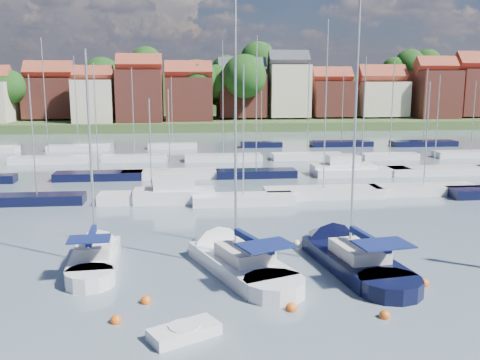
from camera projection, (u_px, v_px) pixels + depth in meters
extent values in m
plane|color=#4E606B|center=(219.00, 165.00, 67.05)|extent=(260.00, 260.00, 0.00)
cube|color=silver|center=(95.00, 262.00, 30.83)|extent=(2.95, 6.31, 1.20)
cone|color=silver|center=(101.00, 242.00, 34.56)|extent=(2.75, 3.15, 2.57)
cylinder|color=silver|center=(90.00, 281.00, 27.85)|extent=(2.72, 2.72, 1.20)
cube|color=beige|center=(94.00, 248.00, 30.24)|extent=(1.95, 2.67, 0.70)
cylinder|color=#B2B2B7|center=(91.00, 153.00, 30.08)|extent=(0.14, 0.14, 11.41)
cylinder|color=#B2B2B7|center=(92.00, 238.00, 29.26)|extent=(0.31, 3.42, 0.10)
cube|color=#0F1A4D|center=(91.00, 236.00, 29.23)|extent=(0.50, 3.26, 0.35)
cube|color=#0F1A4D|center=(89.00, 239.00, 28.12)|extent=(2.27, 1.67, 0.08)
cube|color=silver|center=(240.00, 266.00, 30.08)|extent=(5.69, 8.31, 1.20)
cone|color=silver|center=(206.00, 243.00, 34.29)|extent=(4.30, 4.61, 3.20)
cylinder|color=silver|center=(274.00, 290.00, 26.71)|extent=(4.12, 4.12, 1.20)
cube|color=beige|center=(244.00, 253.00, 29.43)|extent=(3.22, 3.78, 0.70)
cylinder|color=#B2B2B7|center=(235.00, 129.00, 29.12)|extent=(0.14, 0.14, 14.21)
cylinder|color=#B2B2B7|center=(253.00, 243.00, 28.34)|extent=(1.59, 4.03, 0.10)
cube|color=#0F1A4D|center=(253.00, 241.00, 28.31)|extent=(1.70, 3.90, 0.35)
cube|color=#0F1A4D|center=(266.00, 245.00, 27.07)|extent=(3.22, 2.75, 0.08)
cube|color=black|center=(354.00, 263.00, 30.56)|extent=(4.43, 8.27, 1.20)
cone|color=black|center=(320.00, 239.00, 35.23)|extent=(3.82, 4.28, 3.28)
cylinder|color=black|center=(390.00, 289.00, 26.82)|extent=(3.74, 3.74, 1.20)
cube|color=beige|center=(359.00, 251.00, 29.86)|extent=(2.77, 3.59, 0.70)
cylinder|color=#B2B2B7|center=(355.00, 122.00, 29.59)|extent=(0.14, 0.14, 14.90)
cylinder|color=#B2B2B7|center=(369.00, 242.00, 28.67)|extent=(0.76, 4.34, 0.10)
cube|color=#0F1A4D|center=(369.00, 239.00, 28.64)|extent=(0.93, 4.15, 0.35)
cube|color=#0F1A4D|center=(383.00, 244.00, 27.26)|extent=(3.05, 2.37, 0.08)
cube|color=silver|center=(184.00, 333.00, 22.29)|extent=(3.22, 2.57, 0.57)
cylinder|color=silver|center=(184.00, 329.00, 22.26)|extent=(1.36, 1.36, 0.37)
sphere|color=#D85914|center=(116.00, 323.00, 23.69)|extent=(0.52, 0.52, 0.52)
sphere|color=#D85914|center=(146.00, 303.00, 25.79)|extent=(0.53, 0.53, 0.53)
sphere|color=#D85914|center=(291.00, 310.00, 24.97)|extent=(0.55, 0.55, 0.55)
sphere|color=beige|center=(297.00, 245.00, 34.76)|extent=(0.49, 0.49, 0.49)
sphere|color=#D85914|center=(424.00, 285.00, 28.00)|extent=(0.53, 0.53, 0.53)
sphere|color=#D85914|center=(385.00, 318.00, 24.18)|extent=(0.51, 0.51, 0.51)
cube|color=black|center=(37.00, 200.00, 46.18)|extent=(8.01, 2.24, 1.00)
cylinder|color=#B2B2B7|center=(33.00, 136.00, 45.15)|extent=(0.12, 0.12, 10.16)
cube|color=silver|center=(152.00, 198.00, 46.88)|extent=(9.22, 2.58, 1.00)
cylinder|color=#B2B2B7|center=(150.00, 146.00, 46.03)|extent=(0.12, 0.12, 8.18)
cube|color=silver|center=(243.00, 200.00, 46.15)|extent=(8.78, 2.46, 1.00)
cylinder|color=#B2B2B7|center=(243.00, 130.00, 45.03)|extent=(0.12, 0.12, 11.06)
cube|color=silver|center=(323.00, 193.00, 48.95)|extent=(10.79, 3.02, 1.00)
cylinder|color=#B2B2B7|center=(326.00, 106.00, 47.48)|extent=(0.12, 0.12, 14.87)
cube|color=silver|center=(423.00, 190.00, 50.32)|extent=(10.13, 2.84, 1.00)
cylinder|color=#B2B2B7|center=(427.00, 134.00, 49.34)|extent=(0.12, 0.12, 9.59)
cube|color=silver|center=(174.00, 197.00, 46.86)|extent=(7.00, 2.60, 1.40)
cube|color=silver|center=(174.00, 184.00, 46.65)|extent=(3.50, 2.20, 1.30)
cube|color=black|center=(99.00, 176.00, 57.40)|extent=(9.30, 2.60, 1.00)
cylinder|color=#B2B2B7|center=(96.00, 118.00, 56.24)|extent=(0.12, 0.12, 11.48)
cube|color=silver|center=(170.00, 175.00, 58.56)|extent=(10.40, 2.91, 1.00)
cylinder|color=#B2B2B7|center=(169.00, 130.00, 57.65)|extent=(0.12, 0.12, 8.77)
cube|color=black|center=(256.00, 174.00, 58.83)|extent=(8.80, 2.46, 1.00)
cylinder|color=#B2B2B7|center=(256.00, 104.00, 57.41)|extent=(0.12, 0.12, 14.33)
cube|color=silver|center=(361.00, 172.00, 59.96)|extent=(10.73, 3.00, 1.00)
cylinder|color=#B2B2B7|center=(364.00, 114.00, 58.74)|extent=(0.12, 0.12, 12.14)
cube|color=silver|center=(434.00, 171.00, 60.64)|extent=(10.48, 2.93, 1.00)
cylinder|color=#B2B2B7|center=(437.00, 122.00, 59.60)|extent=(0.12, 0.12, 10.28)
cube|color=silver|center=(342.00, 170.00, 60.54)|extent=(7.00, 2.60, 1.40)
cube|color=silver|center=(343.00, 160.00, 60.34)|extent=(3.50, 2.20, 1.30)
cube|color=silver|center=(49.00, 160.00, 68.83)|extent=(9.71, 2.72, 1.00)
cylinder|color=#B2B2B7|center=(45.00, 98.00, 67.36)|extent=(0.12, 0.12, 14.88)
cube|color=silver|center=(135.00, 159.00, 70.26)|extent=(8.49, 2.38, 1.00)
cylinder|color=#B2B2B7|center=(133.00, 112.00, 69.12)|extent=(0.12, 0.12, 11.31)
cube|color=silver|center=(223.00, 158.00, 70.76)|extent=(10.16, 2.85, 1.00)
cylinder|color=#B2B2B7|center=(223.00, 99.00, 69.31)|extent=(0.12, 0.12, 14.59)
cube|color=silver|center=(307.00, 157.00, 72.06)|extent=(9.53, 2.67, 1.00)
cylinder|color=#B2B2B7|center=(308.00, 109.00, 70.86)|extent=(0.12, 0.12, 11.91)
cube|color=silver|center=(390.00, 157.00, 71.85)|extent=(7.62, 2.13, 1.00)
cylinder|color=#B2B2B7|center=(392.00, 108.00, 70.63)|extent=(0.12, 0.12, 12.13)
cube|color=silver|center=(470.00, 155.00, 74.17)|extent=(10.17, 2.85, 1.00)
cylinder|color=#B2B2B7|center=(473.00, 116.00, 73.17)|extent=(0.12, 0.12, 9.73)
cube|color=silver|center=(79.00, 148.00, 81.05)|extent=(9.24, 2.59, 1.00)
cylinder|color=#B2B2B7|center=(76.00, 101.00, 79.73)|extent=(0.12, 0.12, 13.17)
cube|color=silver|center=(173.00, 146.00, 83.25)|extent=(7.57, 2.12, 1.00)
cylinder|color=#B2B2B7|center=(172.00, 110.00, 82.21)|extent=(0.12, 0.12, 10.24)
cube|color=black|center=(261.00, 145.00, 84.88)|extent=(6.58, 1.84, 1.00)
cylinder|color=#B2B2B7|center=(261.00, 117.00, 84.04)|extent=(0.12, 0.12, 8.01)
cube|color=black|center=(341.00, 144.00, 86.17)|extent=(9.92, 2.78, 1.00)
cylinder|color=#B2B2B7|center=(343.00, 107.00, 85.07)|extent=(0.12, 0.12, 10.92)
cube|color=black|center=(423.00, 144.00, 86.55)|extent=(10.55, 2.95, 1.00)
cylinder|color=#B2B2B7|center=(426.00, 105.00, 85.40)|extent=(0.12, 0.12, 11.51)
cube|color=#3F552A|center=(200.00, 119.00, 142.23)|extent=(200.00, 70.00, 3.00)
cube|color=#3F552A|center=(197.00, 98.00, 165.79)|extent=(200.00, 60.00, 14.00)
cube|color=brown|center=(50.00, 98.00, 118.78)|extent=(10.37, 9.97, 8.73)
cube|color=brown|center=(49.00, 72.00, 117.74)|extent=(10.57, 5.13, 5.13)
cube|color=beige|center=(94.00, 101.00, 111.43)|extent=(8.09, 8.80, 8.96)
cube|color=brown|center=(93.00, 75.00, 110.41)|extent=(8.25, 4.00, 4.00)
cube|color=brown|center=(140.00, 96.00, 113.13)|extent=(9.36, 10.17, 10.97)
cube|color=brown|center=(139.00, 64.00, 111.90)|extent=(9.54, 4.63, 4.63)
cube|color=brown|center=(189.00, 100.00, 116.03)|extent=(9.90, 8.56, 9.42)
cube|color=brown|center=(188.00, 72.00, 114.93)|extent=(10.10, 4.90, 4.90)
cube|color=brown|center=(242.00, 96.00, 122.06)|extent=(10.59, 8.93, 9.49)
cube|color=#383A42|center=(242.00, 69.00, 120.94)|extent=(10.80, 5.24, 5.24)
cube|color=beige|center=(288.00, 91.00, 122.14)|extent=(9.01, 8.61, 11.65)
cube|color=#383A42|center=(289.00, 60.00, 120.85)|extent=(9.19, 4.46, 4.46)
cube|color=brown|center=(331.00, 99.00, 124.74)|extent=(9.10, 9.34, 8.00)
cube|color=brown|center=(332.00, 76.00, 123.79)|extent=(9.28, 4.50, 4.50)
cube|color=beige|center=(381.00, 99.00, 125.58)|extent=(10.86, 9.59, 7.88)
cube|color=brown|center=(382.00, 76.00, 124.61)|extent=(11.07, 5.37, 5.37)
cube|color=brown|center=(434.00, 95.00, 124.03)|extent=(9.18, 9.96, 10.97)
cube|color=brown|center=(436.00, 66.00, 122.80)|extent=(9.36, 4.54, 4.54)
cube|color=brown|center=(478.00, 92.00, 126.39)|extent=(11.39, 9.67, 10.76)
cube|color=brown|center=(480.00, 63.00, 125.14)|extent=(11.62, 5.64, 5.64)
cylinder|color=#382619|center=(408.00, 87.00, 145.18)|extent=(0.50, 0.50, 4.47)
sphere|color=#224B17|center=(410.00, 64.00, 144.05)|extent=(8.18, 8.18, 8.18)
cylinder|color=#382619|center=(218.00, 110.00, 121.35)|extent=(0.50, 0.50, 4.46)
sphere|color=#224B17|center=(217.00, 83.00, 120.23)|extent=(8.15, 8.15, 8.15)
cylinder|color=#382619|center=(258.00, 87.00, 139.04)|extent=(0.50, 0.50, 5.15)
sphere|color=#224B17|center=(258.00, 60.00, 137.74)|extent=(9.41, 9.41, 9.41)
cylinder|color=#382619|center=(147.00, 87.00, 138.59)|extent=(0.50, 0.50, 4.56)
sphere|color=#224B17|center=(146.00, 63.00, 137.44)|extent=(8.34, 8.34, 8.34)
cylinder|color=#382619|center=(104.00, 107.00, 127.60)|extent=(0.50, 0.50, 5.15)
sphere|color=#224B17|center=(102.00, 77.00, 126.31)|extent=(9.42, 9.42, 9.42)
cylinder|color=#382619|center=(38.00, 96.00, 127.54)|extent=(0.50, 0.50, 3.42)
sphere|color=#224B17|center=(37.00, 76.00, 126.68)|extent=(6.26, 6.26, 6.26)
cylinder|color=#382619|center=(257.00, 109.00, 131.06)|extent=(0.50, 0.50, 3.77)
sphere|color=#224B17|center=(257.00, 88.00, 130.11)|extent=(6.89, 6.89, 6.89)
cylinder|color=#382619|center=(244.00, 109.00, 116.99)|extent=(0.50, 0.50, 5.21)
sphere|color=#224B17|center=(244.00, 76.00, 115.68)|extent=(9.53, 9.53, 9.53)
cylinder|color=#382619|center=(450.00, 110.00, 133.15)|extent=(0.50, 0.50, 2.97)
sphere|color=#224B17|center=(451.00, 94.00, 132.40)|extent=(5.44, 5.44, 5.44)
cylinder|color=#382619|center=(197.00, 110.00, 118.70)|extent=(0.50, 0.50, 4.84)
sphere|color=#224B17|center=(197.00, 80.00, 117.49)|extent=(8.85, 8.85, 8.85)
cylinder|color=#382619|center=(393.00, 89.00, 145.02)|extent=(0.50, 0.50, 3.72)
sphere|color=#224B17|center=(394.00, 70.00, 144.08)|extent=(6.80, 6.80, 6.80)
cylinder|color=#382619|center=(434.00, 110.00, 124.91)|extent=(0.50, 0.50, 4.05)
sphere|color=#224B17|center=(435.00, 86.00, 123.89)|extent=(7.40, 7.40, 7.40)
cylinder|color=#382619|center=(10.00, 113.00, 113.69)|extent=(0.50, 0.50, 4.00)
sphere|color=#224B17|center=(8.00, 87.00, 112.68)|extent=(7.32, 7.32, 7.32)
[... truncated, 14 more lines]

